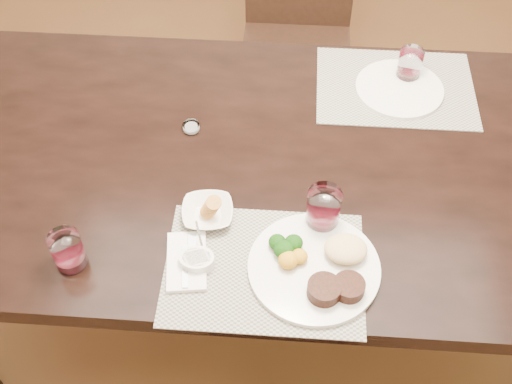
# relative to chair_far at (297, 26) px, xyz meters

# --- Properties ---
(ground_plane) EXTENTS (4.50, 4.50, 0.00)m
(ground_plane) POSITION_rel_chair_far_xyz_m (0.00, -0.93, -0.50)
(ground_plane) COLOR #452616
(ground_plane) RESTS_ON ground
(dining_table) EXTENTS (2.00, 1.00, 0.75)m
(dining_table) POSITION_rel_chair_far_xyz_m (0.00, -0.93, 0.16)
(dining_table) COLOR black
(dining_table) RESTS_ON ground
(chair_far) EXTENTS (0.42, 0.42, 0.90)m
(chair_far) POSITION_rel_chair_far_xyz_m (0.00, 0.00, 0.00)
(chair_far) COLOR black
(chair_far) RESTS_ON ground
(placemat_near) EXTENTS (0.46, 0.34, 0.00)m
(placemat_near) POSITION_rel_chair_far_xyz_m (-0.05, -1.28, 0.25)
(placemat_near) COLOR gray
(placemat_near) RESTS_ON dining_table
(placemat_far) EXTENTS (0.46, 0.34, 0.00)m
(placemat_far) POSITION_rel_chair_far_xyz_m (0.29, -0.62, 0.25)
(placemat_far) COLOR gray
(placemat_far) RESTS_ON dining_table
(dinner_plate) EXTENTS (0.31, 0.31, 0.05)m
(dinner_plate) POSITION_rel_chair_far_xyz_m (0.08, -1.28, 0.27)
(dinner_plate) COLOR silver
(dinner_plate) RESTS_ON placemat_near
(napkin_fork) EXTENTS (0.11, 0.17, 0.02)m
(napkin_fork) POSITION_rel_chair_far_xyz_m (-0.23, -1.28, 0.26)
(napkin_fork) COLOR silver
(napkin_fork) RESTS_ON placemat_near
(steak_knife) EXTENTS (0.04, 0.21, 0.01)m
(steak_knife) POSITION_rel_chair_far_xyz_m (0.14, -1.29, 0.26)
(steak_knife) COLOR silver
(steak_knife) RESTS_ON placemat_near
(cracker_bowl) EXTENTS (0.14, 0.14, 0.06)m
(cracker_bowl) POSITION_rel_chair_far_xyz_m (-0.20, -1.14, 0.27)
(cracker_bowl) COLOR silver
(cracker_bowl) RESTS_ON placemat_near
(sauce_ramekin) EXTENTS (0.08, 0.12, 0.06)m
(sauce_ramekin) POSITION_rel_chair_far_xyz_m (-0.21, -1.28, 0.27)
(sauce_ramekin) COLOR silver
(sauce_ramekin) RESTS_ON placemat_near
(wine_glass_near) EXTENTS (0.08, 0.08, 0.11)m
(wine_glass_near) POSITION_rel_chair_far_xyz_m (0.08, -1.14, 0.30)
(wine_glass_near) COLOR silver
(wine_glass_near) RESTS_ON placemat_near
(far_plate) EXTENTS (0.26, 0.26, 0.01)m
(far_plate) POSITION_rel_chair_far_xyz_m (0.30, -0.64, 0.26)
(far_plate) COLOR silver
(far_plate) RESTS_ON placemat_far
(wine_glass_far) EXTENTS (0.07, 0.07, 0.10)m
(wine_glass_far) POSITION_rel_chair_far_xyz_m (0.33, -0.58, 0.29)
(wine_glass_far) COLOR silver
(wine_glass_far) RESTS_ON placemat_far
(wine_glass_side) EXTENTS (0.07, 0.07, 0.10)m
(wine_glass_side) POSITION_rel_chair_far_xyz_m (-0.50, -1.29, 0.29)
(wine_glass_side) COLOR silver
(wine_glass_side) RESTS_ON dining_table
(salt_cellar) EXTENTS (0.05, 0.05, 0.02)m
(salt_cellar) POSITION_rel_chair_far_xyz_m (-0.28, -0.84, 0.26)
(salt_cellar) COLOR silver
(salt_cellar) RESTS_ON dining_table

